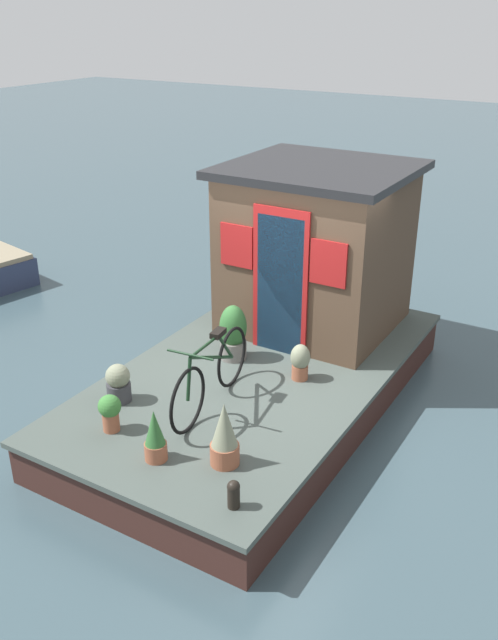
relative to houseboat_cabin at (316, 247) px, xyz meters
The scene contains 11 objects.
ground_plane 2.15m from the houseboat_cabin, behind, with size 60.00×60.00×0.00m, color #384C54.
houseboat_deck 1.97m from the houseboat_cabin, behind, with size 5.15×2.79×0.51m.
houseboat_cabin is the anchor object (origin of this frame).
bicycle 2.52m from the houseboat_cabin, behind, with size 1.67×0.50×0.82m.
potted_plant_ivy 3.48m from the houseboat_cabin, 169.58° to the left, with size 0.23×0.23×0.39m.
potted_plant_thyme 1.62m from the houseboat_cabin, 164.51° to the left, with size 0.32×0.32×0.68m.
potted_plant_fern 3.35m from the houseboat_cabin, 168.41° to the right, with size 0.27×0.27×0.64m.
potted_plant_basil 1.74m from the houseboat_cabin, 159.64° to the right, with size 0.22×0.22×0.43m.
potted_plant_lavender 3.56m from the houseboat_cabin, behind, with size 0.21×0.21×0.53m.
potted_plant_geranium 3.10m from the houseboat_cabin, 162.19° to the left, with size 0.26×0.26×0.43m.
mooring_bollard 3.92m from the houseboat_cabin, 164.06° to the right, with size 0.11×0.11×0.27m.
Camera 1 is at (-6.06, -3.51, 4.37)m, focal length 38.34 mm.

